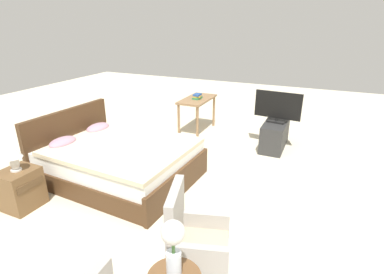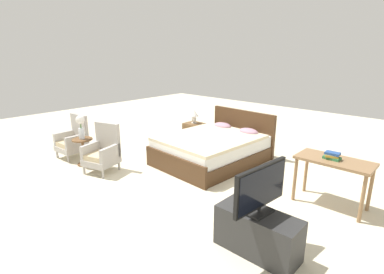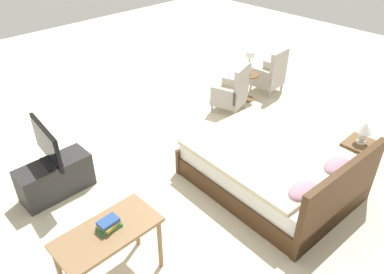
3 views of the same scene
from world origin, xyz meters
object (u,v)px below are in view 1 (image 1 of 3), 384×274
Objects in this scene: armchair_by_window_right at (194,242)px; tv_flatscreen at (278,107)px; table_lamp at (13,155)px; tv_stand at (275,135)px; nightstand at (21,189)px; book_stack at (197,96)px; flower_vase at (173,244)px; vanity_desk at (197,103)px; bed at (118,160)px.

tv_flatscreen is at bearing -2.22° from armchair_by_window_right.
tv_stand is at bearing -37.92° from table_lamp.
book_stack reaches higher than nightstand.
nightstand is 0.62× the size of tv_flatscreen.
book_stack is at bearing -14.59° from nightstand.
flower_vase is 0.46× the size of vanity_desk.
vanity_desk is (3.58, -0.91, -0.12)m from table_lamp.
armchair_by_window_right reaches higher than tv_stand.
armchair_by_window_right is 1.75× the size of nightstand.
tv_stand is 0.55m from tv_flatscreen.
nightstand is (0.11, 2.48, -0.11)m from armchair_by_window_right.
tv_flatscreen is 1.73m from vanity_desk.
armchair_by_window_right is 3.93× the size of book_stack.
tv_stand is 4.10× the size of book_stack.
nightstand is (0.68, 2.58, -0.58)m from flower_vase.
armchair_by_window_right reaches higher than book_stack.
tv_stand is at bearing -2.22° from armchair_by_window_right.
armchair_by_window_right is at bearing 177.78° from tv_stand.
flower_vase is (-1.83, -1.92, 0.55)m from bed.
bed is 4.23× the size of nightstand.
flower_vase is 2.67m from table_lamp.
tv_flatscreen is at bearing -5.55° from tv_stand.
tv_flatscreen reaches higher than bed.
table_lamp is at bearing 87.47° from armchair_by_window_right.
nightstand is 4.25m from tv_stand.
table_lamp reaches higher than nightstand.
flower_vase reaches higher than bed.
armchair_by_window_right is at bearing 9.66° from flower_vase.
armchair_by_window_right is 2.51m from table_lamp.
vanity_desk is (3.69, 1.57, 0.25)m from armchair_by_window_right.
tv_flatscreen reaches higher than vanity_desk.
vanity_desk is at bearing 82.48° from tv_flatscreen.
nightstand is at bearing 142.10° from tv_flatscreen.
table_lamp is 1.41× the size of book_stack.
nightstand is 4.29m from tv_flatscreen.
table_lamp is at bearing 165.79° from vanity_desk.
table_lamp is 3.66m from book_stack.
bed is 2.42× the size of armchair_by_window_right.
armchair_by_window_right is 1.09× the size of tv_flatscreen.
tv_stand is at bearing 174.45° from tv_flatscreen.
vanity_desk is 4.44× the size of book_stack.
book_stack is at bearing -14.60° from table_lamp.
tv_flatscreen is (0.00, -0.00, 0.55)m from tv_stand.
nightstand is at bearing 87.47° from armchair_by_window_right.
bed is 2.32× the size of tv_stand.
tv_stand is (3.46, -0.13, -0.12)m from armchair_by_window_right.
flower_vase reaches higher than tv_stand.
table_lamp is at bearing 165.40° from book_stack.
tv_flatscreen reaches higher than flower_vase.
tv_flatscreen is (3.36, -2.61, 0.06)m from table_lamp.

